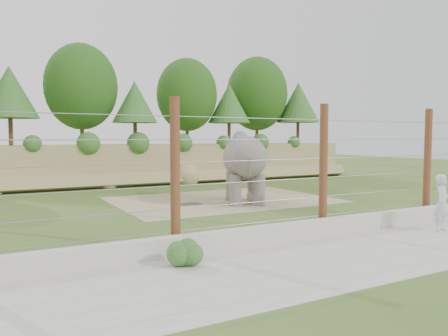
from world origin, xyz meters
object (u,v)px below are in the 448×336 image
elephant (245,168)px  barrier_fence (323,168)px  zookeeper (442,203)px  stone_ball (255,196)px

elephant → barrier_fence: bearing=-74.4°
barrier_fence → zookeeper: size_ratio=11.24×
elephant → barrier_fence: 6.27m
stone_ball → zookeeper: zookeeper is taller
zookeeper → barrier_fence: bearing=131.9°
zookeeper → elephant: bearing=88.3°
elephant → stone_ball: bearing=-44.3°
elephant → zookeeper: size_ratio=2.18×
barrier_fence → zookeeper: bearing=-30.4°
stone_ball → zookeeper: bearing=-74.4°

